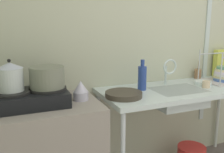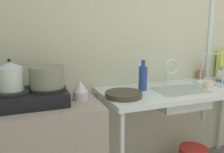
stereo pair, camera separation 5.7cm
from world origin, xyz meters
The scene contains 14 objects.
wall_back centered at (0.00, 1.91, 1.22)m, with size 5.07×0.10×2.43m, color beige.
wall_metal_strip centered at (0.34, 1.85, 1.34)m, with size 0.05×0.01×1.95m, color silver.
counter_sink centered at (-0.16, 1.55, 0.79)m, with size 1.52×0.61×0.85m.
stove centered at (-1.48, 1.55, 0.91)m, with size 0.51×0.36×0.12m.
pot_on_left_burner centered at (-1.60, 1.55, 1.07)m, with size 0.17×0.17×0.22m.
pot_on_right_burner centered at (-1.36, 1.55, 1.04)m, with size 0.24×0.24×0.15m.
percolator centered at (-1.12, 1.54, 0.92)m, with size 0.11×0.11×0.15m.
sink_basin centered at (-0.25, 1.51, 0.78)m, with size 0.45×0.33×0.15m, color silver.
faucet centered at (-0.25, 1.66, 1.02)m, with size 0.14×0.08×0.25m.
frying_pan centered at (-0.79, 1.49, 0.87)m, with size 0.29×0.29×0.04m, color #3D362C.
cup_by_rack centered at (0.02, 1.47, 0.88)m, with size 0.07×0.07×0.06m, color beige.
small_bowl_on_drainboard centered at (0.07, 1.57, 0.87)m, with size 0.15×0.15×0.04m, color white.
bottle_by_sink centered at (-0.55, 1.63, 0.96)m, with size 0.07×0.07×0.27m.
utensil_jar centered at (0.21, 1.81, 0.90)m, with size 0.07×0.07×0.19m.
Camera 2 is at (-1.56, -0.28, 1.43)m, focal length 40.91 mm.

